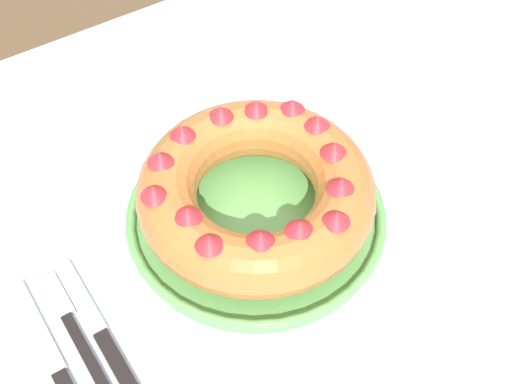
# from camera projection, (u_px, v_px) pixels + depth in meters

# --- Properties ---
(dining_table) EXTENTS (1.34, 0.95, 0.77)m
(dining_table) POSITION_uv_depth(u_px,v_px,m) (249.00, 278.00, 0.94)
(dining_table) COLOR silver
(dining_table) RESTS_ON ground_plane
(serving_dish) EXTENTS (0.31, 0.31, 0.03)m
(serving_dish) POSITION_uv_depth(u_px,v_px,m) (256.00, 217.00, 0.87)
(serving_dish) COLOR #6BB760
(serving_dish) RESTS_ON dining_table
(bundt_cake) EXTENTS (0.28, 0.28, 0.08)m
(bundt_cake) POSITION_uv_depth(u_px,v_px,m) (256.00, 191.00, 0.83)
(bundt_cake) COLOR #C67538
(bundt_cake) RESTS_ON serving_dish
(fork) EXTENTS (0.02, 0.22, 0.01)m
(fork) POSITION_uv_depth(u_px,v_px,m) (77.00, 337.00, 0.77)
(fork) COLOR black
(fork) RESTS_ON dining_table
(serving_knife) EXTENTS (0.02, 0.23, 0.01)m
(serving_knife) POSITION_uv_depth(u_px,v_px,m) (61.00, 377.00, 0.74)
(serving_knife) COLOR black
(serving_knife) RESTS_ON dining_table
(cake_knife) EXTENTS (0.02, 0.19, 0.01)m
(cake_knife) POSITION_uv_depth(u_px,v_px,m) (102.00, 336.00, 0.77)
(cake_knife) COLOR black
(cake_knife) RESTS_ON dining_table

